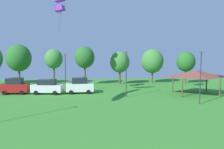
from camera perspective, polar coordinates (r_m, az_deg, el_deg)
kite_flying_2 at (r=34.81m, az=-12.55°, el=16.30°), size 1.57×1.49×4.90m
parked_car_leftmost at (r=38.50m, az=-22.35°, el=-2.62°), size 4.11×1.98×2.42m
parked_car_second_from_left at (r=36.87m, az=-15.35°, el=-2.87°), size 4.72×2.32×2.21m
parked_car_third_from_left at (r=36.50m, az=-7.74°, el=-2.68°), size 4.22×2.09×2.42m
park_pavilion at (r=37.39m, az=19.46°, el=0.18°), size 7.10×5.40×3.60m
light_post_0 at (r=36.42m, az=-11.16°, el=0.85°), size 0.36×0.20×6.12m
light_post_1 at (r=30.15m, az=20.53°, el=-0.04°), size 0.36×0.20×6.35m
light_post_3 at (r=33.04m, az=3.43°, el=0.73°), size 0.36×0.20×6.37m
treeline_tree_1 at (r=48.50m, az=-21.52°, el=3.71°), size 4.69×4.69×7.80m
treeline_tree_2 at (r=47.79m, az=-13.86°, el=3.65°), size 3.50×3.50×6.94m
treeline_tree_3 at (r=45.91m, az=-6.59°, el=4.10°), size 3.81×3.81×7.43m
treeline_tree_4 at (r=46.71m, az=1.88°, el=2.99°), size 3.84×3.84×6.49m
treeline_tree_5 at (r=49.52m, az=9.69°, el=3.18°), size 4.53×4.53×6.98m
treeline_tree_6 at (r=50.07m, az=17.34°, el=2.98°), size 3.74×3.74×6.50m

